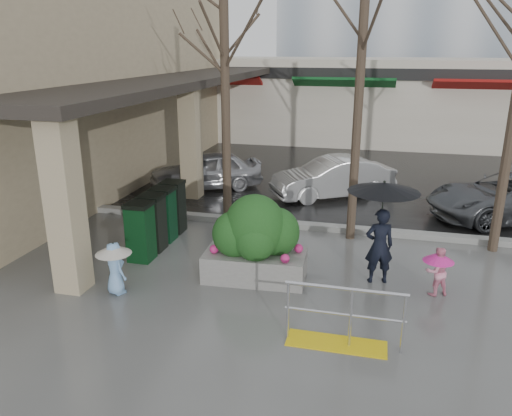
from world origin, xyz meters
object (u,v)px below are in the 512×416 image
at_px(tree_midwest, 364,14).
at_px(child_pink, 438,267).
at_px(woman, 382,216).
at_px(tree_west, 224,23).
at_px(handrail, 341,324).
at_px(news_boxes, 158,218).
at_px(child_blue, 114,262).
at_px(car_a, 206,170).
at_px(planter, 256,239).
at_px(car_c, 512,197).
at_px(car_b, 333,178).

xyz_separation_m(tree_midwest, child_pink, (1.79, -2.62, -4.67)).
bearing_deg(woman, tree_west, -46.46).
distance_m(handrail, news_boxes, 5.64).
distance_m(child_blue, news_boxes, 2.52).
bearing_deg(news_boxes, woman, -8.83).
bearing_deg(handrail, car_a, 122.14).
distance_m(planter, news_boxes, 2.97).
bearing_deg(news_boxes, car_c, 25.29).
bearing_deg(handrail, tree_midwest, 91.91).
xyz_separation_m(tree_west, car_a, (-1.81, 3.44, -4.45)).
distance_m(tree_midwest, news_boxes, 6.56).
bearing_deg(child_blue, planter, -121.93).
xyz_separation_m(child_blue, planter, (2.46, 1.29, 0.21)).
bearing_deg(child_pink, car_b, -91.59).
xyz_separation_m(tree_midwest, child_blue, (-4.20, -4.06, -4.58)).
xyz_separation_m(car_b, car_c, (4.98, -0.93, 0.00)).
height_order(child_blue, news_boxes, news_boxes).
relative_size(child_pink, car_b, 0.25).
distance_m(handrail, planter, 2.82).
distance_m(woman, car_b, 6.05).
xyz_separation_m(woman, car_a, (-5.70, 5.78, -0.77)).
distance_m(handrail, tree_midwest, 6.83).
xyz_separation_m(handrail, child_blue, (-4.36, 0.74, 0.27)).
distance_m(child_pink, car_c, 5.69).
xyz_separation_m(child_pink, planter, (-3.53, -0.15, 0.29)).
height_order(handrail, tree_midwest, tree_midwest).
bearing_deg(news_boxes, tree_midwest, 19.13).
height_order(child_blue, planter, planter).
relative_size(child_pink, news_boxes, 0.40).
relative_size(handrail, news_boxes, 0.79).
relative_size(child_blue, car_b, 0.27).
height_order(planter, news_boxes, planter).
bearing_deg(car_a, car_c, 56.11).
bearing_deg(car_b, planter, -39.94).
bearing_deg(tree_west, tree_midwest, 0.00).
distance_m(woman, news_boxes, 5.24).
distance_m(car_b, car_c, 5.07).
xyz_separation_m(tree_west, tree_midwest, (3.20, 0.00, 0.15)).
bearing_deg(child_blue, car_a, -53.41).
xyz_separation_m(news_boxes, car_c, (8.62, 4.10, -0.04)).
relative_size(tree_midwest, child_pink, 7.23).
bearing_deg(child_pink, car_a, -66.31).
distance_m(child_pink, news_boxes, 6.33).
relative_size(child_pink, car_a, 0.26).
bearing_deg(woman, news_boxes, -24.09).
height_order(woman, car_a, woman).
relative_size(handrail, child_pink, 1.96).
relative_size(car_a, car_b, 0.97).
height_order(car_b, car_c, same).
bearing_deg(planter, car_a, 117.75).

